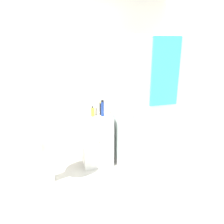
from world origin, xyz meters
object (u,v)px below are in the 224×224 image
object	(u,v)px
shampoo_bottle_tall_black	(101,108)
shampoo_bottle_blue	(102,108)
sink	(46,141)
lotion_bottle_white	(95,111)
soap_dispenser	(93,112)

from	to	relation	value
shampoo_bottle_tall_black	shampoo_bottle_blue	size ratio (longest dim) A/B	0.85
sink	lotion_bottle_white	distance (m)	0.86
sink	lotion_bottle_white	world-z (taller)	sink
soap_dispenser	shampoo_bottle_blue	size ratio (longest dim) A/B	0.65
soap_dispenser	lotion_bottle_white	size ratio (longest dim) A/B	1.08
shampoo_bottle_blue	soap_dispenser	bearing A→B (deg)	166.55
shampoo_bottle_tall_black	lotion_bottle_white	bearing A→B (deg)	154.58
sink	shampoo_bottle_tall_black	xyz separation A→B (m)	(0.84, 0.31, 0.29)
soap_dispenser	lotion_bottle_white	distance (m)	0.09
soap_dispenser	shampoo_bottle_blue	bearing A→B (deg)	-13.45
soap_dispenser	shampoo_bottle_blue	world-z (taller)	shampoo_bottle_blue
sink	soap_dispenser	xyz separation A→B (m)	(0.70, 0.28, 0.25)
soap_dispenser	shampoo_bottle_tall_black	xyz separation A→B (m)	(0.14, 0.03, 0.04)
shampoo_bottle_blue	lotion_bottle_white	size ratio (longest dim) A/B	1.67
shampoo_bottle_tall_black	lotion_bottle_white	size ratio (longest dim) A/B	1.41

